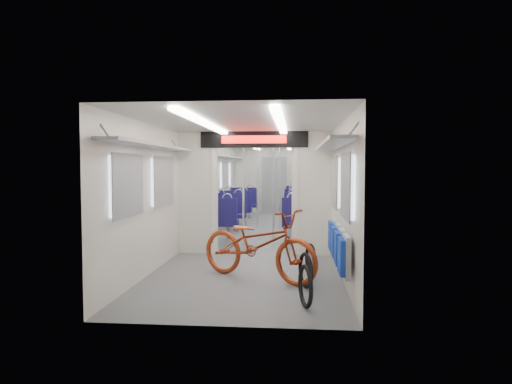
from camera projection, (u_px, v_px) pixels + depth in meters
carriage at (261, 173)px, 10.31m from camera, size 12.00×12.02×2.31m
bicycle at (258, 244)px, 6.63m from camera, size 2.05×1.60×1.04m
flip_bench at (338, 244)px, 6.23m from camera, size 0.12×2.09×0.50m
bike_hoop_a at (305, 288)px, 5.28m from camera, size 0.18×0.51×0.51m
bike_hoop_b at (306, 272)px, 6.15m from camera, size 0.21×0.48×0.49m
bike_hoop_c at (311, 262)px, 6.74m from camera, size 0.17×0.51×0.51m
seat_bay_near_left at (224, 214)px, 10.85m from camera, size 0.90×2.01×1.08m
seat_bay_near_right at (302, 214)px, 10.72m from camera, size 0.91×2.08×1.10m
seat_bay_far_left at (240, 203)px, 13.92m from camera, size 0.90×2.04×1.09m
seat_bay_far_right at (301, 202)px, 13.90m from camera, size 0.95×2.24×1.15m
stanchion_near_left at (243, 192)px, 8.95m from camera, size 0.04×0.04×2.30m
stanchion_near_right at (274, 191)px, 9.32m from camera, size 0.04×0.04×2.30m
stanchion_far_left at (257, 185)px, 12.46m from camera, size 0.04×0.04×2.30m
stanchion_far_right at (280, 185)px, 12.25m from camera, size 0.04×0.04×2.30m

